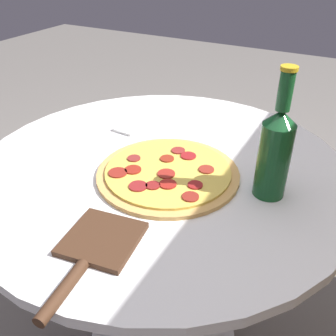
{
  "coord_description": "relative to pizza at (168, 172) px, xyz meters",
  "views": [
    {
      "loc": [
        0.7,
        0.4,
        1.22
      ],
      "look_at": [
        0.04,
        0.04,
        0.75
      ],
      "focal_mm": 40.0,
      "sensor_mm": 36.0,
      "label": 1
    }
  ],
  "objects": [
    {
      "name": "table",
      "position": [
        -0.04,
        -0.04,
        -0.18
      ],
      "size": [
        0.93,
        0.93,
        0.73
      ],
      "color": "white",
      "rests_on": "ground_plane"
    },
    {
      "name": "pizza",
      "position": [
        0.0,
        0.0,
        0.0
      ],
      "size": [
        0.34,
        0.34,
        0.02
      ],
      "color": "tan",
      "rests_on": "table"
    },
    {
      "name": "beer_bottle",
      "position": [
        -0.04,
        0.23,
        0.1
      ],
      "size": [
        0.07,
        0.07,
        0.28
      ],
      "color": "#144C23",
      "rests_on": "table"
    },
    {
      "name": "pizza_paddle",
      "position": [
        0.28,
        0.0,
        -0.0
      ],
      "size": [
        0.27,
        0.15,
        0.02
      ],
      "rotation": [
        0.0,
        0.0,
        0.14
      ],
      "color": "#422819",
      "rests_on": "table"
    },
    {
      "name": "napkin",
      "position": [
        -0.18,
        -0.22,
        -0.0
      ],
      "size": [
        0.12,
        0.08,
        0.01
      ],
      "color": "white",
      "rests_on": "table"
    }
  ]
}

